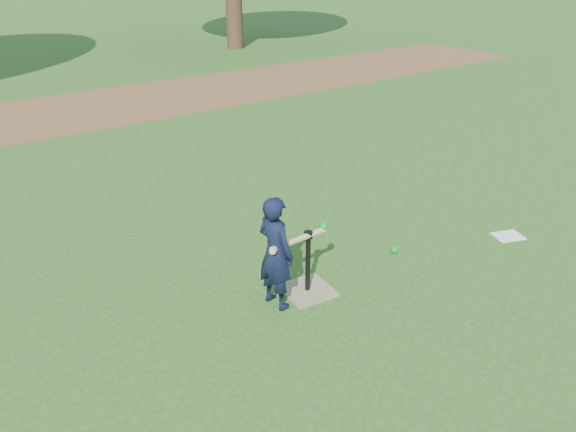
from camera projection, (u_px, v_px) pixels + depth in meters
ground at (314, 288)px, 5.19m from camera, size 80.00×80.00×0.00m
dirt_strip at (67, 112)px, 10.63m from camera, size 24.00×3.00×0.01m
child at (275, 253)px, 4.73m from camera, size 0.29×0.40×1.03m
wiffle_ball_ground at (394, 249)px, 5.76m from camera, size 0.08×0.08×0.08m
clipboard at (508, 236)px, 6.10m from camera, size 0.36×0.32×0.01m
batting_tee at (308, 281)px, 5.08m from camera, size 0.48×0.48×0.61m
swing_action at (302, 238)px, 4.81m from camera, size 0.66×0.13×0.10m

